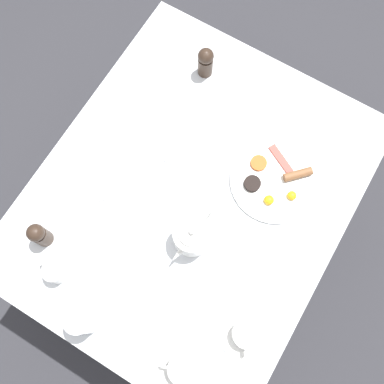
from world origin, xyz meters
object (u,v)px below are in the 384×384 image
(teapot_near, at_px, (192,236))
(salt_grinder, at_px, (206,62))
(pepper_grinder, at_px, (39,235))
(spoon_for_tea, at_px, (133,301))
(breakfast_plate, at_px, (275,181))
(teacup_with_saucer_right, at_px, (182,369))
(teacup_with_saucer_left, at_px, (245,335))
(napkin_folded, at_px, (92,182))
(knife_by_plate, at_px, (165,159))
(fork_by_plate, at_px, (148,103))
(creamer_jug, at_px, (55,272))
(water_glass_tall, at_px, (83,320))

(teapot_near, bearing_deg, salt_grinder, -147.62)
(pepper_grinder, bearing_deg, spoon_for_tea, 176.91)
(breakfast_plate, height_order, teacup_with_saucer_right, teacup_with_saucer_right)
(breakfast_plate, xyz_separation_m, salt_grinder, (0.39, -0.23, 0.05))
(teacup_with_saucer_left, distance_m, salt_grinder, 0.87)
(teacup_with_saucer_left, distance_m, napkin_folded, 0.66)
(breakfast_plate, distance_m, spoon_for_tea, 0.58)
(salt_grinder, relative_size, napkin_folded, 0.70)
(teacup_with_saucer_left, xyz_separation_m, knife_by_plate, (0.49, -0.34, -0.02))
(teapot_near, bearing_deg, fork_by_plate, -125.37)
(creamer_jug, relative_size, napkin_folded, 0.52)
(teacup_with_saucer_left, bearing_deg, knife_by_plate, -35.13)
(knife_by_plate, bearing_deg, spoon_for_tea, 109.73)
(teapot_near, height_order, teacup_with_saucer_left, teapot_near)
(teacup_with_saucer_right, distance_m, creamer_jug, 0.46)
(water_glass_tall, bearing_deg, breakfast_plate, -112.27)
(teacup_with_saucer_left, xyz_separation_m, pepper_grinder, (0.66, 0.07, 0.04))
(teacup_with_saucer_right, xyz_separation_m, salt_grinder, (0.43, -0.86, 0.04))
(napkin_folded, distance_m, spoon_for_tea, 0.40)
(teacup_with_saucer_right, xyz_separation_m, fork_by_plate, (0.53, -0.66, -0.02))
(breakfast_plate, bearing_deg, water_glass_tall, 67.73)
(pepper_grinder, xyz_separation_m, knife_by_plate, (-0.18, -0.41, -0.06))
(fork_by_plate, bearing_deg, breakfast_plate, 176.90)
(spoon_for_tea, bearing_deg, creamer_jug, 11.48)
(teacup_with_saucer_right, bearing_deg, breakfast_plate, -86.81)
(breakfast_plate, bearing_deg, pepper_grinder, 45.31)
(salt_grinder, bearing_deg, teacup_with_saucer_left, 128.02)
(teapot_near, bearing_deg, teacup_with_saucer_right, 32.20)
(creamer_jug, bearing_deg, breakfast_plate, -125.72)
(napkin_folded, distance_m, knife_by_plate, 0.24)
(pepper_grinder, bearing_deg, teapot_near, -149.25)
(knife_by_plate, bearing_deg, salt_grinder, -81.51)
(water_glass_tall, relative_size, creamer_jug, 1.56)
(breakfast_plate, relative_size, knife_by_plate, 1.33)
(teacup_with_saucer_right, xyz_separation_m, knife_by_plate, (0.38, -0.51, -0.02))
(teacup_with_saucer_left, relative_size, teacup_with_saucer_right, 1.00)
(teapot_near, distance_m, fork_by_plate, 0.49)
(creamer_jug, relative_size, pepper_grinder, 0.74)
(creamer_jug, height_order, napkin_folded, creamer_jug)
(creamer_jug, distance_m, salt_grinder, 0.82)
(water_glass_tall, bearing_deg, knife_by_plate, -82.43)
(teapot_near, distance_m, teacup_with_saucer_right, 0.38)
(knife_by_plate, bearing_deg, breakfast_plate, -161.32)
(teacup_with_saucer_left, height_order, salt_grinder, salt_grinder)
(water_glass_tall, bearing_deg, teapot_near, -110.85)
(teapot_near, xyz_separation_m, napkin_folded, (0.37, 0.01, -0.05))
(teacup_with_saucer_left, bearing_deg, fork_by_plate, -37.00)
(teacup_with_saucer_left, relative_size, water_glass_tall, 1.08)
(salt_grinder, distance_m, napkin_folded, 0.54)
(spoon_for_tea, bearing_deg, salt_grinder, -75.15)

